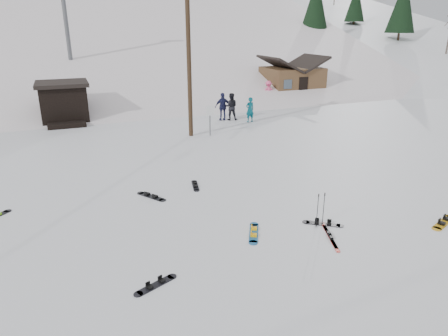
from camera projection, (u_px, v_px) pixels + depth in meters
name	position (u px, v px, depth m)	size (l,w,h in m)	color
ground	(270.00, 259.00, 11.54)	(200.00, 200.00, 0.00)	white
ski_slope	(104.00, 147.00, 63.66)	(60.00, 75.00, 45.00)	white
ridge_right	(323.00, 127.00, 72.24)	(34.00, 85.00, 36.00)	white
treeline_right	(349.00, 69.00, 60.83)	(20.00, 60.00, 10.00)	black
treeline_crest	(83.00, 56.00, 86.68)	(50.00, 6.00, 10.00)	black
utility_pole	(189.00, 57.00, 22.89)	(2.00, 0.26, 9.00)	#3A2819
trail_sign	(210.00, 115.00, 24.06)	(0.50, 0.09, 1.85)	#595B60
lift_hut	(64.00, 102.00, 27.63)	(3.40, 4.10, 2.75)	black
lift_tower_near	(64.00, 7.00, 33.70)	(2.20, 0.36, 8.00)	#595B60
cabin	(292.00, 81.00, 37.25)	(5.39, 4.40, 3.77)	brown
hero_snowboard	(254.00, 233.00, 12.97)	(0.84, 1.37, 0.11)	#18609D
hero_skis	(330.00, 236.00, 12.76)	(0.75, 1.79, 0.10)	#B11D12
ski_poles	(321.00, 209.00, 13.28)	(0.33, 0.09, 1.19)	black
board_scatter_a	(156.00, 285.00, 10.39)	(1.23, 0.66, 0.09)	black
board_scatter_b	(151.00, 196.00, 15.74)	(0.93, 1.28, 0.10)	black
board_scatter_d	(323.00, 224.00, 13.58)	(1.18, 0.91, 0.10)	black
board_scatter_e	(444.00, 222.00, 13.67)	(1.53, 0.78, 0.11)	gold
board_scatter_f	(195.00, 185.00, 16.80)	(0.45, 1.25, 0.09)	black
skier_teal	(250.00, 110.00, 27.64)	(0.63, 0.41, 1.72)	#0B6374
skier_dark	(231.00, 107.00, 28.21)	(0.93, 0.72, 1.91)	black
skier_pink	(268.00, 91.00, 34.92)	(1.18, 0.68, 1.83)	#F2558B
skier_navy	(223.00, 107.00, 28.08)	(1.14, 0.47, 1.94)	#1A1D43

